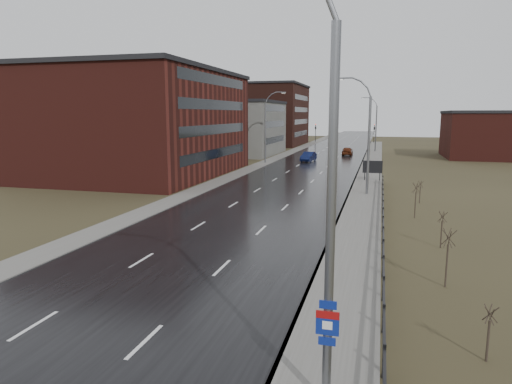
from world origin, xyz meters
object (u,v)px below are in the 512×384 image
Objects in this scene: car_near at (308,157)px; car_far at (347,151)px; billboard at (373,167)px; streetlight_main at (318,187)px.

car_near is 1.02× the size of car_far.
car_far is (-5.34, 34.43, -0.88)m from billboard.
streetlight_main is 43.85m from billboard.
car_near is at bearing 68.36° from car_far.
billboard reaches higher than car_near.
streetlight_main reaches higher than billboard.
streetlight_main is 2.54× the size of car_far.
billboard is (0.63, 43.63, -4.36)m from streetlight_main.
car_far reaches higher than car_near.
streetlight_main is 4.84× the size of billboard.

